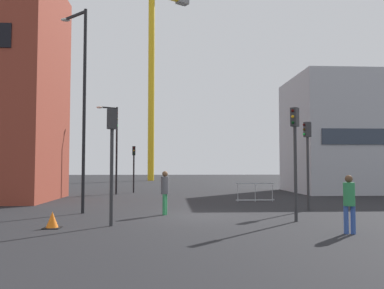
{
  "coord_description": "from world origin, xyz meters",
  "views": [
    {
      "loc": [
        -1.16,
        -16.37,
        2.02
      ],
      "look_at": [
        0.0,
        4.57,
        3.17
      ],
      "focal_mm": 37.33,
      "sensor_mm": 36.0,
      "label": 1
    }
  ],
  "objects_px": {
    "pedestrian_walking": "(165,189)",
    "pedestrian_waiting": "(349,199)",
    "streetlamp_tall": "(82,95)",
    "traffic_light_far": "(112,147)",
    "streetlamp_short": "(114,142)",
    "traffic_light_corner": "(134,161)",
    "traffic_light_island": "(307,151)",
    "traffic_light_verge": "(295,145)",
    "construction_crane": "(149,55)",
    "traffic_cone_striped": "(52,221)"
  },
  "relations": [
    {
      "from": "streetlamp_tall",
      "to": "pedestrian_waiting",
      "type": "height_order",
      "value": "streetlamp_tall"
    },
    {
      "from": "traffic_light_island",
      "to": "traffic_cone_striped",
      "type": "relative_size",
      "value": 7.48
    },
    {
      "from": "construction_crane",
      "to": "traffic_light_far",
      "type": "bearing_deg",
      "value": -88.62
    },
    {
      "from": "pedestrian_walking",
      "to": "pedestrian_waiting",
      "type": "distance_m",
      "value": 7.51
    },
    {
      "from": "streetlamp_short",
      "to": "traffic_light_verge",
      "type": "relative_size",
      "value": 1.51
    },
    {
      "from": "pedestrian_walking",
      "to": "construction_crane",
      "type": "bearing_deg",
      "value": 94.02
    },
    {
      "from": "pedestrian_walking",
      "to": "traffic_light_corner",
      "type": "bearing_deg",
      "value": 100.32
    },
    {
      "from": "traffic_light_far",
      "to": "traffic_cone_striped",
      "type": "relative_size",
      "value": 7.34
    },
    {
      "from": "traffic_light_corner",
      "to": "traffic_light_island",
      "type": "height_order",
      "value": "traffic_light_island"
    },
    {
      "from": "streetlamp_short",
      "to": "traffic_cone_striped",
      "type": "xyz_separation_m",
      "value": [
        0.22,
        -15.73,
        -3.52
      ]
    },
    {
      "from": "traffic_light_far",
      "to": "pedestrian_walking",
      "type": "bearing_deg",
      "value": 59.48
    },
    {
      "from": "traffic_light_verge",
      "to": "traffic_light_far",
      "type": "xyz_separation_m",
      "value": [
        -6.6,
        -0.72,
        -0.12
      ]
    },
    {
      "from": "pedestrian_walking",
      "to": "pedestrian_waiting",
      "type": "relative_size",
      "value": 1.04
    },
    {
      "from": "traffic_light_corner",
      "to": "construction_crane",
      "type": "bearing_deg",
      "value": 90.5
    },
    {
      "from": "streetlamp_short",
      "to": "pedestrian_waiting",
      "type": "height_order",
      "value": "streetlamp_short"
    },
    {
      "from": "traffic_light_corner",
      "to": "pedestrian_waiting",
      "type": "bearing_deg",
      "value": -66.95
    },
    {
      "from": "streetlamp_tall",
      "to": "traffic_light_verge",
      "type": "relative_size",
      "value": 2.13
    },
    {
      "from": "traffic_light_island",
      "to": "streetlamp_tall",
      "type": "bearing_deg",
      "value": -177.15
    },
    {
      "from": "streetlamp_tall",
      "to": "traffic_light_far",
      "type": "distance_m",
      "value": 4.93
    },
    {
      "from": "streetlamp_tall",
      "to": "traffic_light_verge",
      "type": "distance_m",
      "value": 9.35
    },
    {
      "from": "streetlamp_short",
      "to": "pedestrian_walking",
      "type": "bearing_deg",
      "value": -72.65
    },
    {
      "from": "streetlamp_tall",
      "to": "pedestrian_waiting",
      "type": "distance_m",
      "value": 11.7
    },
    {
      "from": "streetlamp_tall",
      "to": "traffic_cone_striped",
      "type": "height_order",
      "value": "streetlamp_tall"
    },
    {
      "from": "traffic_light_island",
      "to": "pedestrian_walking",
      "type": "bearing_deg",
      "value": -168.58
    },
    {
      "from": "traffic_light_far",
      "to": "traffic_light_island",
      "type": "xyz_separation_m",
      "value": [
        8.34,
        4.34,
        0.05
      ]
    },
    {
      "from": "traffic_light_corner",
      "to": "traffic_light_far",
      "type": "bearing_deg",
      "value": -87.32
    },
    {
      "from": "streetlamp_tall",
      "to": "traffic_light_corner",
      "type": "height_order",
      "value": "streetlamp_tall"
    },
    {
      "from": "pedestrian_walking",
      "to": "traffic_cone_striped",
      "type": "height_order",
      "value": "pedestrian_walking"
    },
    {
      "from": "traffic_light_verge",
      "to": "traffic_light_island",
      "type": "height_order",
      "value": "traffic_light_verge"
    },
    {
      "from": "pedestrian_walking",
      "to": "pedestrian_waiting",
      "type": "height_order",
      "value": "pedestrian_walking"
    },
    {
      "from": "traffic_cone_striped",
      "to": "traffic_light_corner",
      "type": "bearing_deg",
      "value": 86.6
    },
    {
      "from": "construction_crane",
      "to": "traffic_light_verge",
      "type": "bearing_deg",
      "value": -79.76
    },
    {
      "from": "traffic_light_corner",
      "to": "traffic_cone_striped",
      "type": "xyz_separation_m",
      "value": [
        -1.05,
        -17.61,
        -2.18
      ]
    },
    {
      "from": "traffic_light_corner",
      "to": "traffic_light_island",
      "type": "xyz_separation_m",
      "value": [
        9.15,
        -12.86,
        0.31
      ]
    },
    {
      "from": "traffic_light_island",
      "to": "pedestrian_walking",
      "type": "relative_size",
      "value": 2.24
    },
    {
      "from": "streetlamp_tall",
      "to": "traffic_light_far",
      "type": "bearing_deg",
      "value": -63.74
    },
    {
      "from": "construction_crane",
      "to": "traffic_light_corner",
      "type": "distance_m",
      "value": 30.14
    },
    {
      "from": "traffic_light_corner",
      "to": "pedestrian_waiting",
      "type": "distance_m",
      "value": 20.92
    },
    {
      "from": "traffic_light_verge",
      "to": "pedestrian_walking",
      "type": "height_order",
      "value": "traffic_light_verge"
    },
    {
      "from": "streetlamp_short",
      "to": "pedestrian_waiting",
      "type": "distance_m",
      "value": 19.93
    },
    {
      "from": "pedestrian_walking",
      "to": "traffic_cone_striped",
      "type": "relative_size",
      "value": 3.35
    },
    {
      "from": "traffic_light_verge",
      "to": "construction_crane",
      "type": "bearing_deg",
      "value": 100.24
    },
    {
      "from": "construction_crane",
      "to": "pedestrian_walking",
      "type": "relative_size",
      "value": 15.35
    },
    {
      "from": "construction_crane",
      "to": "traffic_light_corner",
      "type": "xyz_separation_m",
      "value": [
        0.23,
        -25.78,
        -15.62
      ]
    },
    {
      "from": "streetlamp_short",
      "to": "pedestrian_waiting",
      "type": "relative_size",
      "value": 3.61
    },
    {
      "from": "traffic_light_corner",
      "to": "pedestrian_waiting",
      "type": "height_order",
      "value": "traffic_light_corner"
    },
    {
      "from": "streetlamp_short",
      "to": "pedestrian_walking",
      "type": "xyz_separation_m",
      "value": [
        3.85,
        -12.32,
        -2.7
      ]
    },
    {
      "from": "streetlamp_tall",
      "to": "traffic_cone_striped",
      "type": "distance_m",
      "value": 6.48
    },
    {
      "from": "construction_crane",
      "to": "traffic_light_far",
      "type": "xyz_separation_m",
      "value": [
        1.03,
        -42.98,
        -15.36
      ]
    },
    {
      "from": "construction_crane",
      "to": "traffic_light_verge",
      "type": "relative_size",
      "value": 6.66
    }
  ]
}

